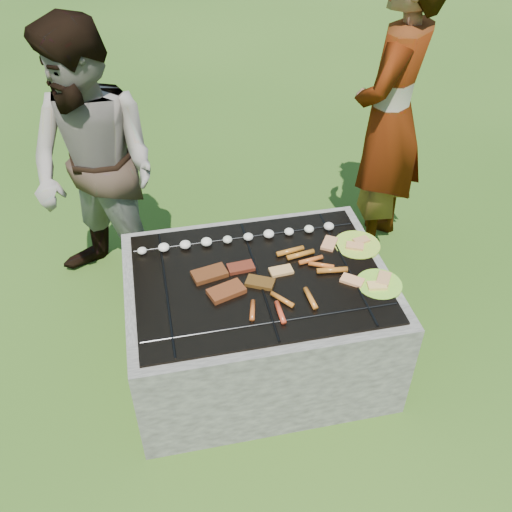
{
  "coord_description": "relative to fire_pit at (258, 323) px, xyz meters",
  "views": [
    {
      "loc": [
        -0.44,
        -2.05,
        2.46
      ],
      "look_at": [
        0.0,
        0.05,
        0.7
      ],
      "focal_mm": 40.0,
      "sensor_mm": 36.0,
      "label": 1
    }
  ],
  "objects": [
    {
      "name": "lawn",
      "position": [
        0.0,
        0.0,
        -0.28
      ],
      "size": [
        60.0,
        60.0,
        0.0
      ],
      "primitive_type": "plane",
      "color": "#214411",
      "rests_on": "ground"
    },
    {
      "name": "fire_pit",
      "position": [
        0.0,
        0.0,
        0.0
      ],
      "size": [
        1.3,
        1.0,
        0.62
      ],
      "color": "#9C948A",
      "rests_on": "ground"
    },
    {
      "name": "mushrooms",
      "position": [
        -0.05,
        0.3,
        0.35
      ],
      "size": [
        1.05,
        0.06,
        0.04
      ],
      "color": "beige",
      "rests_on": "fire_pit"
    },
    {
      "name": "pork_slabs",
      "position": [
        -0.15,
        -0.01,
        0.34
      ],
      "size": [
        0.4,
        0.28,
        0.03
      ],
      "color": "brown",
      "rests_on": "fire_pit"
    },
    {
      "name": "sausages",
      "position": [
        0.2,
        -0.06,
        0.34
      ],
      "size": [
        0.54,
        0.51,
        0.03
      ],
      "color": "orange",
      "rests_on": "fire_pit"
    },
    {
      "name": "bread_on_grate",
      "position": [
        0.32,
        0.02,
        0.34
      ],
      "size": [
        0.44,
        0.42,
        0.02
      ],
      "color": "tan",
      "rests_on": "fire_pit"
    },
    {
      "name": "plate_far",
      "position": [
        0.56,
        0.14,
        0.33
      ],
      "size": [
        0.32,
        0.32,
        0.03
      ],
      "color": "yellow",
      "rests_on": "fire_pit"
    },
    {
      "name": "plate_near",
      "position": [
        0.56,
        -0.18,
        0.33
      ],
      "size": [
        0.26,
        0.26,
        0.03
      ],
      "color": "#C3E035",
      "rests_on": "fire_pit"
    },
    {
      "name": "cook",
      "position": [
        1.0,
        0.88,
        0.65
      ],
      "size": [
        0.78,
        0.8,
        1.86
      ],
      "primitive_type": "imported",
      "rotation": [
        0.0,
        0.0,
        3.99
      ],
      "color": "gray",
      "rests_on": "ground"
    },
    {
      "name": "bystander",
      "position": [
        -0.75,
        0.8,
        0.55
      ],
      "size": [
        1.02,
        1.0,
        1.66
      ],
      "primitive_type": "imported",
      "rotation": [
        0.0,
        0.0,
        -0.72
      ],
      "color": "#A99B8D",
      "rests_on": "ground"
    }
  ]
}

